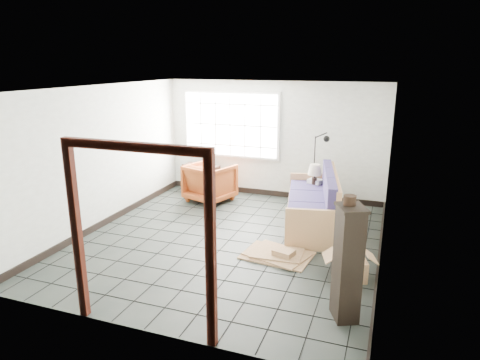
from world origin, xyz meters
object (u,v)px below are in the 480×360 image
at_px(side_table, 314,189).
at_px(armchair, 210,181).
at_px(futon_sofa, 315,206).
at_px(tall_shelf, 348,263).

bearing_deg(side_table, armchair, -177.58).
bearing_deg(armchair, futon_sofa, -177.51).
distance_m(armchair, side_table, 2.30).
bearing_deg(armchair, tall_shelf, 151.19).
height_order(futon_sofa, tall_shelf, tall_shelf).
distance_m(futon_sofa, tall_shelf, 3.05).
xyz_separation_m(side_table, tall_shelf, (1.05, -3.70, 0.26)).
xyz_separation_m(futon_sofa, armchair, (-2.46, 0.70, 0.09)).
xyz_separation_m(futon_sofa, side_table, (-0.17, 0.79, 0.09)).
bearing_deg(futon_sofa, side_table, 90.53).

